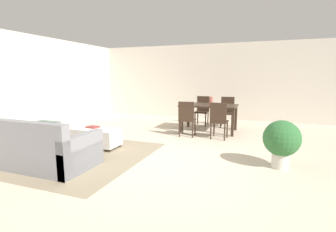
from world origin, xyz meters
TOP-DOWN VIEW (x-y plane):
  - ground_plane at (0.00, 0.00)m, footprint 10.80×10.80m
  - wall_back at (0.00, 5.00)m, footprint 9.00×0.12m
  - wall_left at (-4.50, 0.50)m, footprint 0.12×11.00m
  - area_rug at (-1.90, -0.36)m, footprint 3.00×2.80m
  - couch at (-2.00, -1.04)m, footprint 1.99×0.97m
  - ottoman_table at (-1.80, 0.27)m, footprint 1.17×0.51m
  - dining_table at (0.25, 2.77)m, footprint 1.54×0.94m
  - dining_chair_near_left at (-0.14, 1.91)m, footprint 0.43×0.43m
  - dining_chair_near_right at (0.67, 1.94)m, footprint 0.42×0.42m
  - dining_chair_far_left at (-0.12, 3.60)m, footprint 0.41×0.41m
  - dining_chair_far_right at (0.66, 3.61)m, footprint 0.42×0.42m
  - vase_centerpiece at (0.31, 2.76)m, footprint 0.11×0.11m
  - book_on_ottoman at (-1.87, 0.35)m, footprint 0.28×0.23m
  - potted_plant at (1.98, 0.33)m, footprint 0.61×0.61m

SIDE VIEW (x-z plane):
  - ground_plane at x=0.00m, z-range 0.00..0.00m
  - area_rug at x=-1.90m, z-range 0.00..0.01m
  - ottoman_table at x=-1.80m, z-range 0.03..0.45m
  - couch at x=-2.00m, z-range -0.14..0.72m
  - book_on_ottoman at x=-1.87m, z-range 0.42..0.45m
  - potted_plant at x=1.98m, z-range 0.08..0.90m
  - dining_chair_near_left at x=-0.14m, z-range 0.06..0.98m
  - dining_chair_near_right at x=0.67m, z-range 0.06..0.98m
  - dining_chair_far_left at x=-0.12m, z-range 0.06..0.98m
  - dining_chair_far_right at x=0.66m, z-range 0.06..0.98m
  - dining_table at x=0.25m, z-range 0.29..1.05m
  - vase_centerpiece at x=0.31m, z-range 0.76..0.99m
  - wall_back at x=0.00m, z-range 0.00..2.70m
  - wall_left at x=-4.50m, z-range 0.00..2.70m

